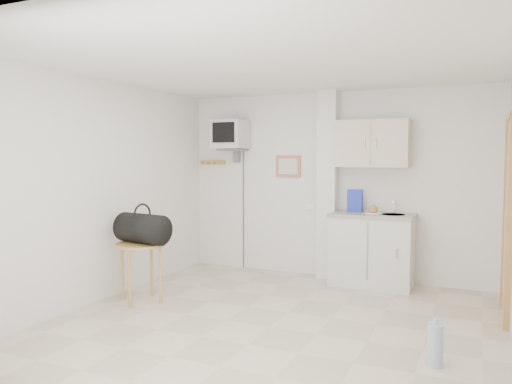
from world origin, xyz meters
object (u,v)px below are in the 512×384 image
at_px(round_table, 141,252).
at_px(duffel_bag, 143,228).
at_px(crt_television, 231,135).
at_px(water_bottle, 435,345).

bearing_deg(round_table, duffel_bag, 23.87).
bearing_deg(crt_television, duffel_bag, -95.61).
distance_m(crt_television, water_bottle, 4.16).
xyz_separation_m(crt_television, water_bottle, (2.97, -2.32, -1.77)).
height_order(round_table, water_bottle, round_table).
relative_size(crt_television, duffel_bag, 3.28).
height_order(round_table, duffel_bag, duffel_bag).
bearing_deg(round_table, crt_television, 83.75).
relative_size(crt_television, water_bottle, 5.71).
bearing_deg(crt_television, water_bottle, -37.97).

